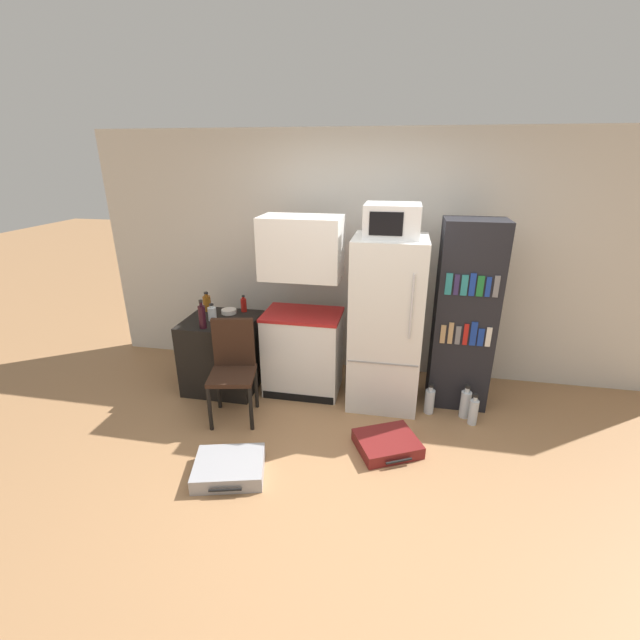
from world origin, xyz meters
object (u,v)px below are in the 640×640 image
Objects in this scene: bottle_wine_dark at (202,316)px; bottle_amber_beer at (207,303)px; bookshelf at (464,317)px; bottle_clear_short at (212,313)px; kitchen_hutch at (303,316)px; water_bottle_middle at (429,401)px; refrigerator at (386,324)px; water_bottle_back at (473,411)px; bottle_ketchup_red at (244,305)px; suitcase_large_flat at (387,444)px; suitcase_small_flat at (229,468)px; side_table at (224,353)px; chair at (233,361)px; water_bottle_front at (465,403)px; microwave at (392,220)px; bowl at (229,311)px.

bottle_wine_dark reaches higher than bottle_amber_beer.
bookshelf is 2.45m from bottle_clear_short.
water_bottle_middle is at bearing -9.48° from kitchen_hutch.
bottle_amber_beer is at bearing 171.73° from water_bottle_middle.
water_bottle_back is at bearing -17.85° from refrigerator.
bottle_ketchup_red reaches higher than suitcase_large_flat.
bottle_wine_dark is 1.47m from suitcase_small_flat.
bottle_ketchup_red reaches higher than side_table.
side_table reaches higher than suitcase_small_flat.
water_bottle_back is at bearing -5.48° from chair.
kitchen_hutch is at bearing 172.21° from water_bottle_front.
bottle_clear_short is at bearing -175.61° from bookshelf.
bottle_wine_dark is at bearing -91.02° from bottle_clear_short.
water_bottle_middle is at bearing -19.28° from refrigerator.
microwave is at bearing 70.15° from suitcase_large_flat.
suitcase_large_flat is at bearing -21.66° from bottle_clear_short.
bowl is at bearing -148.57° from bottle_ketchup_red.
bottle_wine_dark is at bearing -177.00° from water_bottle_middle.
suitcase_large_flat is (1.82, -0.72, -0.77)m from bottle_clear_short.
bottle_ketchup_red is 0.81m from chair.
side_table is 4.81× the size of bowl.
water_bottle_middle reaches higher than suitcase_small_flat.
side_table is at bearing -120.64° from bottle_ketchup_red.
suitcase_large_flat is (1.60, -1.02, -0.78)m from bottle_ketchup_red.
bottle_amber_beer is 0.26m from bowl.
bookshelf is at bearing 9.71° from microwave.
kitchen_hutch is 1.60m from suitcase_small_flat.
bookshelf reaches higher than bottle_amber_beer.
kitchen_hutch is 5.32× the size of water_bottle_front.
refrigerator reaches higher than bottle_wine_dark.
side_table is at bearing 98.88° from suitcase_small_flat.
water_bottle_front is (0.69, 0.62, 0.09)m from suitcase_large_flat.
bottle_wine_dark is 0.46× the size of suitcase_small_flat.
bowl is at bearing 68.84° from bottle_clear_short.
kitchen_hutch is 0.82m from refrigerator.
bottle_wine_dark is at bearing 136.76° from chair.
bottle_wine_dark is 2.31m from water_bottle_middle.
bottle_clear_short is (-0.90, -0.12, 0.01)m from kitchen_hutch.
refrigerator is at bearing -170.40° from bookshelf.
suitcase_large_flat is at bearing -23.48° from side_table.
bottle_clear_short reaches higher than water_bottle_back.
water_bottle_middle is at bearing 22.28° from suitcase_small_flat.
water_bottle_front is at bearing -7.49° from bowl.
refrigerator is 1.12m from water_bottle_back.
water_bottle_front is (1.61, -0.22, -0.68)m from kitchen_hutch.
refrigerator is at bearing 8.98° from chair.
suitcase_large_flat is at bearing -124.61° from bookshelf.
water_bottle_front is 1.09× the size of water_bottle_back.
microwave is 3.04× the size of bowl.
bottle_clear_short is at bearing -126.16° from bottle_ketchup_red.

